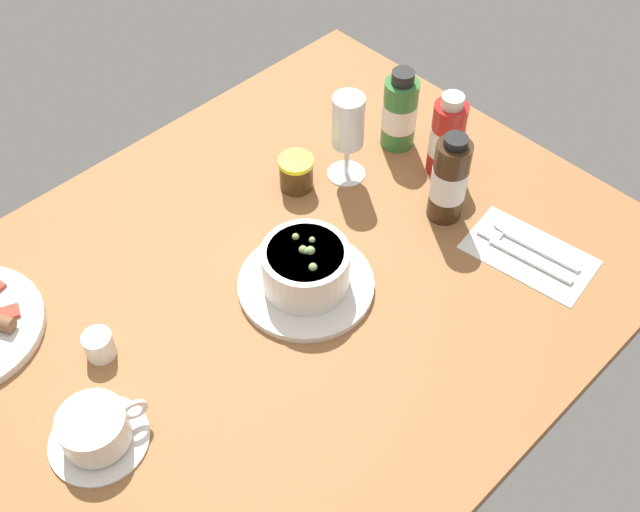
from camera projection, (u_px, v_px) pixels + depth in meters
ground_plane at (277, 294)px, 116.03cm from camera, size 110.00×84.00×3.00cm
porridge_bowl at (306, 271)px, 112.01cm from camera, size 20.47×20.47×8.91cm
cutlery_setting at (527, 252)px, 119.14cm from camera, size 13.87×20.91×0.90cm
coffee_cup at (96, 430)px, 96.49cm from camera, size 13.50×12.98×5.78cm
creamer_jug at (100, 345)px, 105.62cm from camera, size 4.18×5.07×4.74cm
wine_glass at (348, 126)px, 122.98cm from camera, size 6.53×6.53×16.12cm
jam_jar at (296, 173)px, 126.87cm from camera, size 5.89×5.89×5.85cm
sauce_bottle_red at (447, 138)px, 126.47cm from camera, size 5.75×5.75×15.47cm
sauce_bottle_brown at (449, 180)px, 119.22cm from camera, size 5.73×5.73×16.10cm
sauce_bottle_green at (400, 112)px, 131.15cm from camera, size 6.05×6.05×15.06cm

